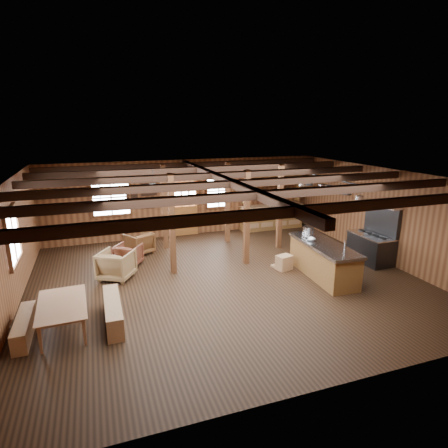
{
  "coord_description": "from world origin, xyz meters",
  "views": [
    {
      "loc": [
        -3.11,
        -8.73,
        4.09
      ],
      "look_at": [
        0.22,
        0.77,
        1.35
      ],
      "focal_mm": 30.0,
      "sensor_mm": 36.0,
      "label": 1
    }
  ],
  "objects_px": {
    "armchair_a": "(139,243)",
    "commercial_range": "(372,243)",
    "kitchen_island": "(323,260)",
    "armchair_b": "(128,255)",
    "dining_table": "(65,316)",
    "armchair_c": "(116,265)"
  },
  "relations": [
    {
      "from": "kitchen_island",
      "to": "armchair_c",
      "type": "relative_size",
      "value": 2.97
    },
    {
      "from": "dining_table",
      "to": "armchair_c",
      "type": "relative_size",
      "value": 1.93
    },
    {
      "from": "commercial_range",
      "to": "armchair_a",
      "type": "xyz_separation_m",
      "value": [
        -6.56,
        3.03,
        -0.25
      ]
    },
    {
      "from": "commercial_range",
      "to": "dining_table",
      "type": "height_order",
      "value": "commercial_range"
    },
    {
      "from": "armchair_a",
      "to": "armchair_c",
      "type": "distance_m",
      "value": 2.0
    },
    {
      "from": "armchair_a",
      "to": "commercial_range",
      "type": "bearing_deg",
      "value": 126.13
    },
    {
      "from": "kitchen_island",
      "to": "commercial_range",
      "type": "relative_size",
      "value": 1.43
    },
    {
      "from": "dining_table",
      "to": "armchair_b",
      "type": "relative_size",
      "value": 2.35
    },
    {
      "from": "armchair_b",
      "to": "armchair_c",
      "type": "distance_m",
      "value": 0.97
    },
    {
      "from": "commercial_range",
      "to": "armchair_a",
      "type": "height_order",
      "value": "commercial_range"
    },
    {
      "from": "kitchen_island",
      "to": "commercial_range",
      "type": "distance_m",
      "value": 2.11
    },
    {
      "from": "armchair_a",
      "to": "armchair_c",
      "type": "xyz_separation_m",
      "value": [
        -0.83,
        -1.82,
        0.04
      ]
    },
    {
      "from": "commercial_range",
      "to": "dining_table",
      "type": "bearing_deg",
      "value": -172.52
    },
    {
      "from": "kitchen_island",
      "to": "armchair_b",
      "type": "relative_size",
      "value": 3.61
    },
    {
      "from": "dining_table",
      "to": "armchair_b",
      "type": "xyz_separation_m",
      "value": [
        1.56,
        3.22,
        0.03
      ]
    },
    {
      "from": "commercial_range",
      "to": "armchair_c",
      "type": "relative_size",
      "value": 2.09
    },
    {
      "from": "armchair_c",
      "to": "commercial_range",
      "type": "bearing_deg",
      "value": -158.2
    },
    {
      "from": "kitchen_island",
      "to": "armchair_b",
      "type": "bearing_deg",
      "value": 155.55
    },
    {
      "from": "kitchen_island",
      "to": "armchair_c",
      "type": "xyz_separation_m",
      "value": [
        -5.34,
        1.71,
        -0.09
      ]
    },
    {
      "from": "dining_table",
      "to": "armchair_a",
      "type": "xyz_separation_m",
      "value": [
        1.99,
        4.15,
        0.05
      ]
    },
    {
      "from": "kitchen_island",
      "to": "commercial_range",
      "type": "bearing_deg",
      "value": 16.92
    },
    {
      "from": "dining_table",
      "to": "armchair_c",
      "type": "bearing_deg",
      "value": -29.08
    }
  ]
}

